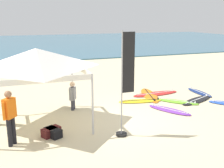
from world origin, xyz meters
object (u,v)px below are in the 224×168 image
surfboard_red (156,94)px  person_orange (10,114)px  surfboard_navy (199,92)px  banner_flag (125,89)px  surfboard_black (197,100)px  surfboard_orange (150,95)px  gear_bag_by_pole (53,132)px  canopy_tent (36,59)px  surfboard_lime (178,102)px  surfboard_purple (169,110)px  surfboard_yellow (141,101)px  person_grey (73,95)px  gear_bag_near_tent (51,132)px

surfboard_red → person_orange: size_ratio=1.47×
surfboard_navy → banner_flag: 6.67m
surfboard_black → surfboard_orange: size_ratio=0.87×
person_orange → gear_bag_by_pole: bearing=8.0°
canopy_tent → surfboard_black: size_ratio=1.43×
surfboard_lime → surfboard_orange: bearing=117.4°
canopy_tent → surfboard_lime: (6.15, 0.43, -2.35)m
surfboard_navy → gear_bag_by_pole: size_ratio=3.04×
gear_bag_by_pole → banner_flag: bearing=-17.1°
surfboard_purple → surfboard_black: bearing=20.6°
canopy_tent → surfboard_yellow: size_ratio=1.53×
banner_flag → canopy_tent: bearing=141.9°
surfboard_orange → surfboard_navy: bearing=-9.3°
person_orange → surfboard_yellow: bearing=24.7°
surfboard_purple → person_grey: person_grey is taller
surfboard_black → gear_bag_by_pole: gear_bag_by_pole is taller
surfboard_yellow → gear_bag_by_pole: size_ratio=3.51×
surfboard_black → person_orange: size_ratio=1.32×
surfboard_purple → gear_bag_near_tent: size_ratio=3.23×
surfboard_black → surfboard_yellow: bearing=162.3°
surfboard_purple → person_orange: (-6.12, -1.03, 0.95)m
surfboard_navy → gear_bag_near_tent: gear_bag_near_tent is taller
canopy_tent → surfboard_orange: (5.43, 1.81, -2.35)m
surfboard_orange → gear_bag_by_pole: (-5.15, -3.09, 0.10)m
canopy_tent → person_orange: size_ratio=1.88×
gear_bag_near_tent → surfboard_navy: bearing=18.2°
surfboard_lime → gear_bag_near_tent: size_ratio=2.84×
surfboard_navy → surfboard_purple: bearing=-148.2°
surfboard_navy → banner_flag: size_ratio=0.54×
surfboard_yellow → surfboard_orange: same height
surfboard_lime → surfboard_navy: 2.14m
canopy_tent → surfboard_yellow: (4.61, 1.11, -2.35)m
canopy_tent → surfboard_navy: canopy_tent is taller
surfboard_lime → surfboard_red: bearing=101.2°
surfboard_orange → banner_flag: (-2.93, -3.77, 1.54)m
surfboard_lime → surfboard_yellow: same height
surfboard_lime → surfboard_purple: same height
canopy_tent → banner_flag: 3.28m
surfboard_orange → person_orange: 7.25m
canopy_tent → gear_bag_near_tent: 2.56m
surfboard_orange → gear_bag_near_tent: gear_bag_near_tent is taller
person_orange → banner_flag: bearing=-8.3°
surfboard_navy → surfboard_yellow: size_ratio=0.87×
surfboard_red → person_orange: bearing=-153.5°
surfboard_lime → surfboard_orange: size_ratio=0.66×
surfboard_purple → person_grey: 4.05m
canopy_tent → banner_flag: banner_flag is taller
surfboard_yellow → banner_flag: 4.03m
person_grey → banner_flag: bearing=-71.1°
surfboard_orange → person_grey: size_ratio=2.16×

